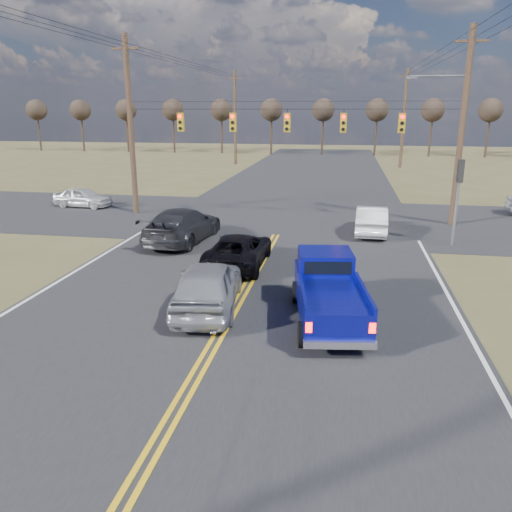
% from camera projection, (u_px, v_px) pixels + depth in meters
% --- Properties ---
extents(ground, '(160.00, 160.00, 0.00)m').
position_uv_depth(ground, '(193.00, 381.00, 11.43)').
color(ground, brown).
rests_on(ground, ground).
extents(road_main, '(14.00, 120.00, 0.02)m').
position_uv_depth(road_main, '(263.00, 258.00, 20.88)').
color(road_main, '#28282B').
rests_on(road_main, ground).
extents(road_cross, '(120.00, 12.00, 0.02)m').
position_uv_depth(road_cross, '(286.00, 219.00, 28.43)').
color(road_cross, '#28282B').
rests_on(road_cross, ground).
extents(signal_gantry, '(19.60, 4.83, 10.00)m').
position_uv_depth(signal_gantry, '(296.00, 127.00, 26.72)').
color(signal_gantry, '#473323').
rests_on(signal_gantry, ground).
extents(utility_poles, '(19.60, 58.32, 10.00)m').
position_uv_depth(utility_poles, '(285.00, 124.00, 26.01)').
color(utility_poles, '#473323').
rests_on(utility_poles, ground).
extents(treeline, '(87.00, 117.80, 7.40)m').
position_uv_depth(treeline, '(302.00, 113.00, 35.29)').
color(treeline, '#33261C').
rests_on(treeline, ground).
extents(pickup_truck, '(2.50, 5.04, 1.81)m').
position_uv_depth(pickup_truck, '(328.00, 292.00, 14.51)').
color(pickup_truck, black).
rests_on(pickup_truck, ground).
extents(silver_suv, '(2.41, 4.81, 1.57)m').
position_uv_depth(silver_suv, '(208.00, 285.00, 15.37)').
color(silver_suv, '#95979C').
rests_on(silver_suv, ground).
extents(black_suv, '(2.14, 4.63, 1.29)m').
position_uv_depth(black_suv, '(239.00, 250.00, 19.76)').
color(black_suv, black).
rests_on(black_suv, ground).
extents(white_car_queue, '(1.68, 4.32, 1.40)m').
position_uv_depth(white_car_queue, '(371.00, 220.00, 24.86)').
color(white_car_queue, silver).
rests_on(white_car_queue, ground).
extents(dgrey_car_queue, '(2.73, 5.65, 1.59)m').
position_uv_depth(dgrey_car_queue, '(183.00, 225.00, 23.29)').
color(dgrey_car_queue, '#2C2D31').
rests_on(dgrey_car_queue, ground).
extents(cross_car_west, '(1.83, 3.82, 1.26)m').
position_uv_depth(cross_car_west, '(83.00, 197.00, 31.61)').
color(cross_car_west, silver).
rests_on(cross_car_west, ground).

